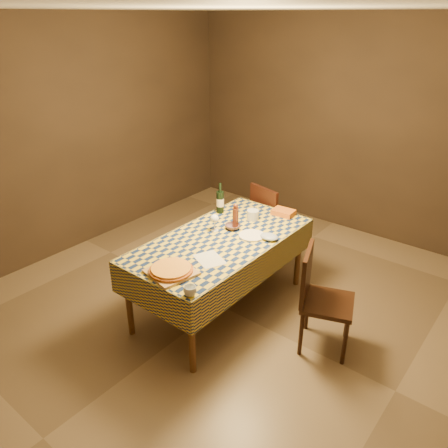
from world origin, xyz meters
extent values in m
plane|color=brown|center=(0.00, 0.00, 0.00)|extent=(5.00, 5.00, 0.00)
plane|color=white|center=(0.00, 0.00, 2.70)|extent=(5.00, 5.00, 0.00)
cube|color=#34271D|center=(0.00, 2.50, 1.35)|extent=(4.50, 0.10, 2.70)
cube|color=#34271D|center=(-2.25, 0.00, 1.35)|extent=(0.10, 5.00, 2.70)
cylinder|color=brown|center=(-0.38, -0.83, 0.38)|extent=(0.06, 0.06, 0.75)
cylinder|color=brown|center=(0.38, -0.83, 0.38)|extent=(0.06, 0.06, 0.75)
cylinder|color=brown|center=(-0.38, 0.83, 0.38)|extent=(0.06, 0.06, 0.75)
cylinder|color=brown|center=(0.38, 0.83, 0.38)|extent=(0.06, 0.06, 0.75)
cube|color=brown|center=(0.00, 0.00, 0.74)|extent=(0.90, 1.80, 0.03)
cube|color=olive|center=(0.00, 0.00, 0.76)|extent=(0.92, 1.82, 0.02)
cube|color=olive|center=(0.00, -0.92, 0.62)|extent=(0.94, 0.01, 0.30)
cube|color=olive|center=(0.00, 0.92, 0.62)|extent=(0.94, 0.01, 0.30)
cube|color=olive|center=(-0.47, 0.00, 0.62)|extent=(0.01, 1.84, 0.30)
cube|color=olive|center=(0.47, 0.00, 0.62)|extent=(0.01, 1.84, 0.30)
cube|color=tan|center=(0.07, -0.72, 0.78)|extent=(0.40, 0.40, 0.02)
cylinder|color=#A14E1A|center=(0.07, -0.72, 0.80)|extent=(0.47, 0.47, 0.02)
cylinder|color=orange|center=(0.07, -0.72, 0.82)|extent=(0.43, 0.43, 0.02)
cylinder|color=#512313|center=(-0.04, 0.28, 0.87)|extent=(0.07, 0.07, 0.20)
sphere|color=#512313|center=(-0.04, 0.28, 0.99)|extent=(0.04, 0.04, 0.04)
imported|color=#664956|center=(-0.04, 0.23, 0.79)|extent=(0.17, 0.17, 0.05)
cylinder|color=white|center=(-0.15, 0.09, 0.77)|extent=(0.08, 0.08, 0.01)
cylinder|color=white|center=(-0.15, 0.09, 0.81)|extent=(0.01, 0.01, 0.08)
sphere|color=white|center=(-0.15, 0.09, 0.90)|extent=(0.08, 0.08, 0.08)
ellipsoid|color=#450908|center=(-0.15, 0.09, 0.89)|extent=(0.05, 0.05, 0.03)
cylinder|color=black|center=(-0.38, 0.46, 0.89)|extent=(0.10, 0.10, 0.23)
cylinder|color=black|center=(-0.38, 0.46, 1.05)|extent=(0.04, 0.04, 0.09)
cylinder|color=beige|center=(-0.38, 0.46, 0.89)|extent=(0.10, 0.10, 0.08)
cylinder|color=silver|center=(-0.01, 0.53, 0.82)|extent=(0.13, 0.13, 0.10)
cube|color=#C56119|center=(0.17, 0.82, 0.80)|extent=(0.23, 0.17, 0.06)
cylinder|color=white|center=(0.20, 0.22, 0.78)|extent=(0.30, 0.30, 0.01)
imported|color=white|center=(0.40, -0.85, 0.81)|extent=(0.12, 0.12, 0.08)
cube|color=silver|center=(0.17, -0.36, 0.77)|extent=(0.32, 0.29, 0.00)
ellipsoid|color=#9BAAC7|center=(0.36, 0.27, 0.80)|extent=(0.20, 0.16, 0.05)
cube|color=black|center=(-0.15, 1.19, 0.45)|extent=(0.50, 0.50, 0.04)
cube|color=black|center=(-0.19, 0.99, 0.70)|extent=(0.42, 0.13, 0.46)
cylinder|color=black|center=(0.07, 1.33, 0.21)|extent=(0.04, 0.04, 0.43)
cylinder|color=black|center=(-0.28, 1.41, 0.21)|extent=(0.04, 0.04, 0.43)
cylinder|color=black|center=(-0.01, 0.97, 0.21)|extent=(0.04, 0.04, 0.43)
cylinder|color=black|center=(-0.36, 1.05, 0.21)|extent=(0.04, 0.04, 0.43)
cube|color=black|center=(1.07, 0.13, 0.45)|extent=(0.54, 0.54, 0.04)
cube|color=black|center=(0.88, 0.06, 0.70)|extent=(0.18, 0.41, 0.46)
cylinder|color=black|center=(1.30, 0.02, 0.21)|extent=(0.04, 0.04, 0.43)
cylinder|color=black|center=(1.17, 0.36, 0.21)|extent=(0.04, 0.04, 0.43)
cylinder|color=black|center=(0.96, -0.11, 0.21)|extent=(0.04, 0.04, 0.43)
cylinder|color=black|center=(0.83, 0.23, 0.21)|extent=(0.04, 0.04, 0.43)
camera|label=1|loc=(2.28, -2.79, 2.65)|focal=35.00mm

